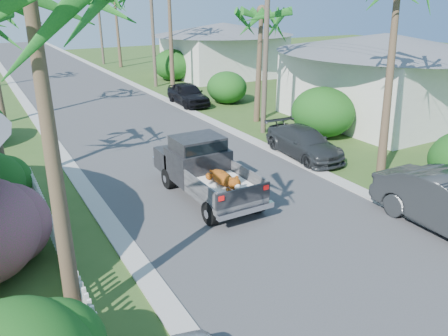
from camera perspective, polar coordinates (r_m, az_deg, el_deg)
ground at (r=10.99m, az=20.79°, el=-16.96°), size 120.00×120.00×0.00m
road at (r=31.60m, az=-16.37°, el=8.40°), size 8.00×100.00×0.02m
curb_left at (r=30.89m, az=-24.12°, el=7.17°), size 0.60×100.00×0.06m
curb_right at (r=32.85m, az=-9.04°, el=9.49°), size 0.60×100.00×0.06m
pickup_truck at (r=15.43m, az=-2.91°, el=0.14°), size 1.98×5.12×2.06m
parked_car_rm at (r=19.58m, az=10.38°, el=3.25°), size 2.05×4.45×1.26m
parked_car_rf at (r=29.19m, az=-4.73°, el=9.59°), size 1.86×4.24×1.42m
palm_r_b at (r=24.38m, az=4.79°, el=19.73°), size 4.40×4.40×7.20m
shrub_r_b at (r=22.63m, az=12.77°, el=7.14°), size 3.00×3.30×2.50m
shrub_r_c at (r=29.59m, az=0.37°, el=10.49°), size 2.60×2.86×2.10m
shrub_r_d at (r=38.58m, az=-6.72°, el=13.24°), size 3.20×3.52×2.60m
picket_fence at (r=12.23m, az=-20.51°, el=-9.93°), size 0.10×11.00×1.00m
house_right_near at (r=26.82m, az=19.87°, el=10.68°), size 8.00×9.00×4.80m
house_right_far at (r=40.72m, az=-0.10°, el=14.95°), size 9.00×8.00×4.60m
utility_pole_b at (r=22.24m, az=5.52°, el=16.08°), size 1.60×0.26×9.00m
utility_pole_c at (r=35.52m, az=-9.31°, el=17.79°), size 1.60×0.26×9.00m
utility_pole_d at (r=49.78m, az=-15.94°, el=18.19°), size 1.60×0.26×9.00m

